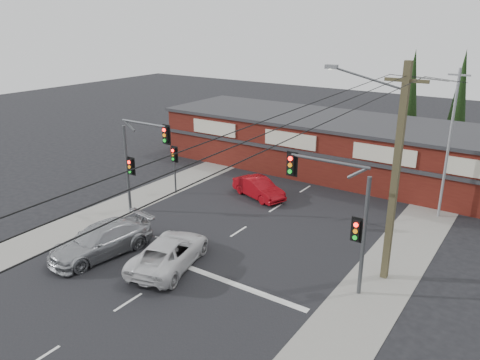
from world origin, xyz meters
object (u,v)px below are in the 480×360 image
Objects in this scene: utility_pole at (393,168)px; red_sedan at (259,188)px; white_suv at (170,252)px; silver_suv at (101,240)px; shop_building at (325,143)px.

red_sedan is at bearing 151.79° from utility_pole.
white_suv is 0.95× the size of silver_suv.
silver_suv is 11.71m from red_sedan.
utility_pole is (12.72, 5.94, 4.59)m from silver_suv.
utility_pole is at bearing -56.24° from shop_building.
silver_suv is at bearing 2.10° from white_suv.
white_suv is 3.87m from silver_suv.
shop_building is (0.93, 8.48, 1.45)m from red_sedan.
silver_suv is 20.26m from shop_building.
utility_pole is at bearing 34.23° from silver_suv.
silver_suv is 14.77m from utility_pole.
utility_pole reaches higher than white_suv.
silver_suv reaches higher than white_suv.
utility_pole is at bearing -98.80° from red_sedan.
silver_suv is at bearing -99.58° from shop_building.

